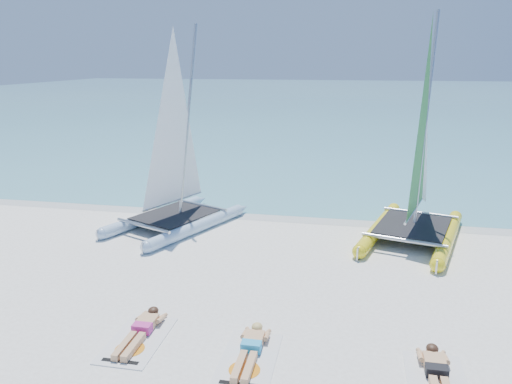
# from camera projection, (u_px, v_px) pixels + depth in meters

# --- Properties ---
(ground) EXTENTS (140.00, 140.00, 0.00)m
(ground) POSITION_uv_depth(u_px,v_px,m) (287.00, 287.00, 11.93)
(ground) COLOR white
(ground) RESTS_ON ground
(sea) EXTENTS (140.00, 115.00, 0.01)m
(sea) POSITION_uv_depth(u_px,v_px,m) (345.00, 97.00, 71.65)
(sea) COLOR #7ACBC9
(sea) RESTS_ON ground
(wet_sand_strip) EXTENTS (140.00, 1.40, 0.01)m
(wet_sand_strip) POSITION_uv_depth(u_px,v_px,m) (308.00, 217.00, 17.14)
(wet_sand_strip) COLOR #BABCB3
(wet_sand_strip) RESTS_ON ground
(catamaran_blue) EXTENTS (4.03, 5.33, 6.56)m
(catamaran_blue) POSITION_uv_depth(u_px,v_px,m) (175.00, 167.00, 15.78)
(catamaran_blue) COLOR silver
(catamaran_blue) RESTS_ON ground
(catamaran_yellow) EXTENTS (3.68, 5.56, 6.90)m
(catamaran_yellow) POSITION_uv_depth(u_px,v_px,m) (421.00, 165.00, 14.99)
(catamaran_yellow) COLOR #FFF91A
(catamaran_yellow) RESTS_ON ground
(towel_a) EXTENTS (1.00, 1.85, 0.02)m
(towel_a) POSITION_uv_depth(u_px,v_px,m) (138.00, 340.00, 9.66)
(towel_a) COLOR silver
(towel_a) RESTS_ON ground
(sunbather_a) EXTENTS (0.37, 1.73, 0.26)m
(sunbather_a) POSITION_uv_depth(u_px,v_px,m) (141.00, 329.00, 9.81)
(sunbather_a) COLOR tan
(sunbather_a) RESTS_ON towel_a
(towel_b) EXTENTS (1.00, 1.85, 0.02)m
(towel_b) POSITION_uv_depth(u_px,v_px,m) (249.00, 359.00, 9.03)
(towel_b) COLOR silver
(towel_b) RESTS_ON ground
(sunbather_b) EXTENTS (0.37, 1.73, 0.26)m
(sunbather_b) POSITION_uv_depth(u_px,v_px,m) (251.00, 348.00, 9.19)
(sunbather_b) COLOR tan
(sunbather_b) RESTS_ON towel_b
(sunbather_c) EXTENTS (0.37, 1.73, 0.26)m
(sunbather_c) POSITION_uv_depth(u_px,v_px,m) (437.00, 373.00, 8.46)
(sunbather_c) COLOR tan
(sunbather_c) RESTS_ON towel_c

